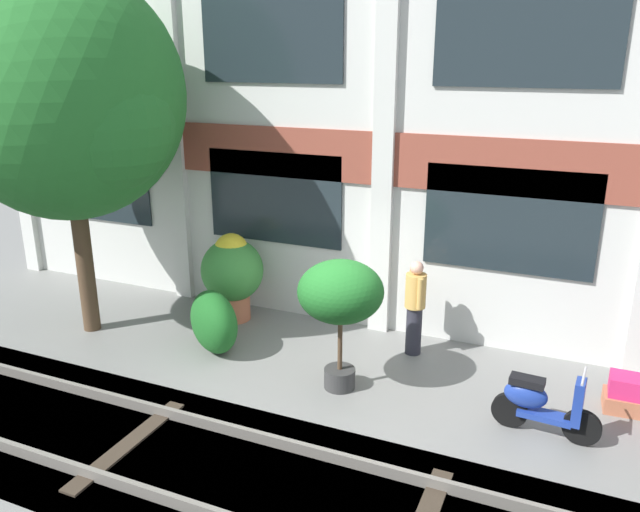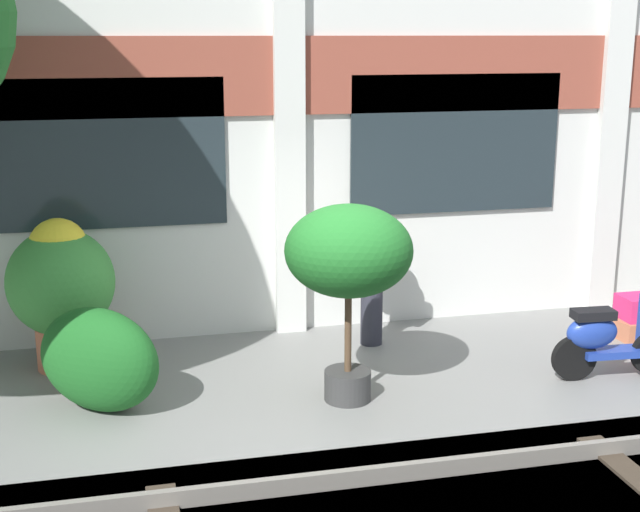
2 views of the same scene
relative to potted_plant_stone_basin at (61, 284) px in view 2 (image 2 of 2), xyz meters
name	(u,v)px [view 2 (image 2 of 2)]	position (x,y,z in m)	size (l,w,h in m)	color
ground_plane	(341,410)	(2.66, -1.83, -0.96)	(80.00, 80.00, 0.00)	slate
potted_plant_stone_basin	(61,284)	(0.00, 0.00, 0.00)	(1.15, 1.15, 1.67)	#B76647
potted_plant_low_pan	(349,257)	(2.79, -1.59, 0.52)	(1.25, 1.25, 1.99)	#333333
scooter_second_parked	(609,339)	(5.64, -1.66, -0.52)	(1.38, 0.50, 0.98)	black
resident_by_doorway	(372,273)	(3.49, -0.05, -0.09)	(0.34, 0.46, 1.62)	#282833
topiary_hedge	(99,359)	(0.38, -1.26, -0.44)	(1.33, 0.70, 1.03)	#19561E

